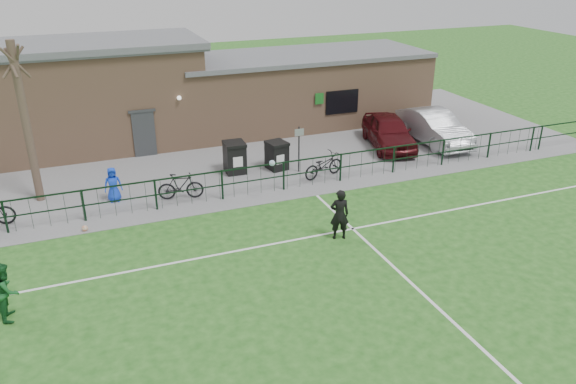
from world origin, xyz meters
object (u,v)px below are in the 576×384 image
object	(u,v)px
car_silver	(434,127)
outfield_player	(6,291)
sign_post	(299,149)
car_maroon	(389,131)
bicycle_e	(323,165)
wheelie_bin_left	(235,158)
ball_ground	(85,228)
bicycle_d	(181,186)
wheelie_bin_right	(277,156)
spectator_child	(113,185)
bare_tree	(26,125)

from	to	relation	value
car_silver	outfield_player	size ratio (longest dim) A/B	3.00
sign_post	car_maroon	bearing A→B (deg)	15.15
sign_post	bicycle_e	size ratio (longest dim) A/B	1.02
wheelie_bin_left	ball_ground	bearing A→B (deg)	-149.85
sign_post	car_silver	size ratio (longest dim) A/B	0.42
bicycle_d	outfield_player	bearing A→B (deg)	147.44
sign_post	car_maroon	distance (m)	5.43
wheelie_bin_right	sign_post	bearing A→B (deg)	-51.33
wheelie_bin_left	bicycle_d	world-z (taller)	wheelie_bin_left
spectator_child	bare_tree	bearing A→B (deg)	158.05
spectator_child	ball_ground	distance (m)	2.53
spectator_child	ball_ground	xyz separation A→B (m)	(-1.20, -2.14, -0.59)
bicycle_d	outfield_player	xyz separation A→B (m)	(-5.67, -5.75, 0.26)
wheelie_bin_right	bicycle_d	xyz separation A→B (m)	(-4.51, -1.62, -0.05)
car_silver	bicycle_e	distance (m)	7.18
bare_tree	outfield_player	world-z (taller)	bare_tree
bare_tree	sign_post	world-z (taller)	bare_tree
bicycle_e	ball_ground	world-z (taller)	bicycle_e
outfield_player	car_maroon	bearing A→B (deg)	-61.51
bare_tree	bicycle_e	xyz separation A→B (m)	(11.02, -1.85, -2.47)
car_maroon	outfield_player	xyz separation A→B (m)	(-16.17, -8.12, 0.01)
wheelie_bin_right	bicycle_d	bearing A→B (deg)	-170.44
wheelie_bin_left	spectator_child	distance (m)	5.24
wheelie_bin_left	outfield_player	distance (m)	11.34
car_silver	spectator_child	size ratio (longest dim) A/B	3.56
car_maroon	ball_ground	xyz separation A→B (m)	(-14.10, -3.79, -0.68)
wheelie_bin_right	bare_tree	bearing A→B (deg)	168.20
wheelie_bin_left	bicycle_d	distance (m)	3.31
wheelie_bin_left	ball_ground	distance (m)	7.14
car_maroon	ball_ground	bearing A→B (deg)	-150.30
car_silver	outfield_player	bearing A→B (deg)	-155.15
spectator_child	ball_ground	world-z (taller)	spectator_child
wheelie_bin_right	wheelie_bin_left	bearing A→B (deg)	161.04
outfield_player	spectator_child	bearing A→B (deg)	-24.99
wheelie_bin_left	bicycle_d	bearing A→B (deg)	-142.50
wheelie_bin_right	sign_post	world-z (taller)	sign_post
spectator_child	wheelie_bin_left	bearing A→B (deg)	14.69
bare_tree	spectator_child	world-z (taller)	bare_tree
bare_tree	outfield_player	xyz separation A→B (m)	(-0.64, -7.63, -2.20)
car_silver	wheelie_bin_right	bearing A→B (deg)	-174.83
wheelie_bin_right	spectator_child	size ratio (longest dim) A/B	0.85
bare_tree	ball_ground	xyz separation A→B (m)	(1.43, -3.30, -2.89)
wheelie_bin_right	car_silver	bearing A→B (deg)	-6.94
car_maroon	outfield_player	size ratio (longest dim) A/B	2.83
bicycle_e	outfield_player	world-z (taller)	outfield_player
wheelie_bin_left	bicycle_d	size ratio (longest dim) A/B	0.73
sign_post	bicycle_e	world-z (taller)	sign_post
car_maroon	bare_tree	bearing A→B (deg)	-163.53
car_silver	ball_ground	xyz separation A→B (m)	(-16.46, -3.51, -0.70)
bare_tree	bicycle_d	world-z (taller)	bare_tree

